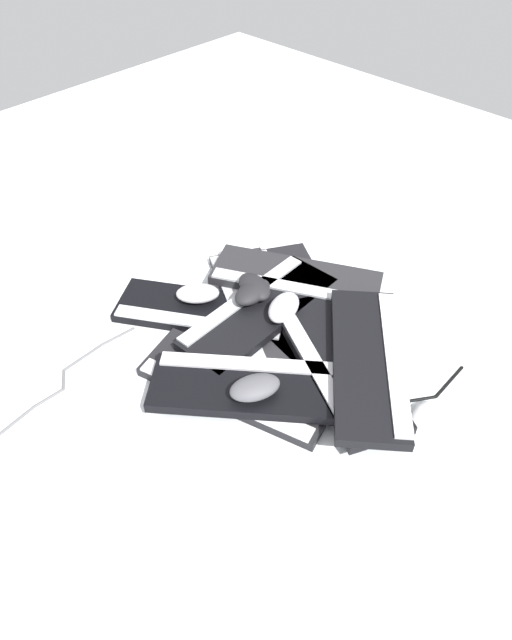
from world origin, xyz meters
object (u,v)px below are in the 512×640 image
Objects in this scene: keyboard_5 at (296,279)px; mouse_2 at (253,292)px; mouse_4 at (198,293)px; keyboard_6 at (259,312)px; keyboard_2 at (256,305)px; keyboard_7 at (335,364)px; keyboard_0 at (315,347)px; mouse_0 at (255,387)px; keyboard_4 at (236,385)px; mouse_5 at (427,418)px; keyboard_3 at (203,312)px; mouse_3 at (284,307)px; keyboard_9 at (369,361)px; mouse_1 at (254,287)px; keyboard_1 at (300,299)px; keyboard_8 at (252,387)px.

mouse_2 reaches higher than keyboard_5.
keyboard_6 is at bearing 155.58° from mouse_4.
keyboard_5 is 4.18× the size of mouse_4.
keyboard_6 is at bearing -38.12° from keyboard_2.
keyboard_0 is at bearing 159.39° from keyboard_7.
keyboard_5 is 0.41m from mouse_0.
mouse_5 reaches higher than keyboard_4.
keyboard_3 is 4.11× the size of mouse_3.
keyboard_3 is 4.11× the size of mouse_2.
keyboard_4 is 0.29m from mouse_4.
keyboard_9 reaches higher than mouse_5.
mouse_1 reaches higher than keyboard_3.
mouse_1 is at bearing 173.44° from mouse_4.
mouse_4 is at bearing -164.18° from keyboard_0.
keyboard_8 is (0.13, -0.32, 0.03)m from keyboard_1.
keyboard_8 is 0.38m from mouse_5.
mouse_3 reaches higher than keyboard_7.
keyboard_6 is at bearing 93.23° from mouse_3.
keyboard_2 is at bearing -125.46° from keyboard_1.
mouse_0 is 1.00× the size of mouse_3.
keyboard_7 and keyboard_8 have the same top height.
keyboard_6 reaches higher than keyboard_4.
mouse_0 is at bearing 110.84° from mouse_4.
mouse_3 is (-0.12, 0.23, 0.00)m from mouse_0.
keyboard_1 is 4.13× the size of mouse_1.
keyboard_6 is 4.05× the size of mouse_3.
keyboard_1 is 1.02× the size of keyboard_6.
mouse_4 reaches higher than keyboard_2.
mouse_2 is at bearing -62.37° from keyboard_2.
mouse_1 is at bearing 67.90° from mouse_3.
mouse_0 is 0.26m from mouse_3.
keyboard_1 is at bearing 142.34° from keyboard_0.
keyboard_5 is at bearing 94.98° from mouse_1.
keyboard_1 is 0.15m from mouse_2.
mouse_4 is (-0.11, -0.09, -0.03)m from mouse_1.
mouse_0 reaches higher than keyboard_2.
mouse_1 is at bearing 52.59° from keyboard_3.
keyboard_1 is at bearing 151.28° from mouse_2.
mouse_0 reaches higher than keyboard_9.
keyboard_8 is (-0.01, -0.21, 0.03)m from keyboard_0.
keyboard_6 reaches higher than keyboard_1.
keyboard_1 is at bearing 72.82° from mouse_1.
keyboard_2 is 0.15m from mouse_4.
keyboard_9 is (0.06, 0.03, 0.03)m from keyboard_7.
mouse_2 reaches higher than keyboard_3.
keyboard_3 is 4.11× the size of mouse_5.
keyboard_4 is (0.09, -0.32, 0.00)m from keyboard_1.
mouse_4 is (-0.40, -0.06, 0.01)m from keyboard_7.
keyboard_4 is 4.22× the size of mouse_5.
mouse_2 is at bearing -175.88° from keyboard_0.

